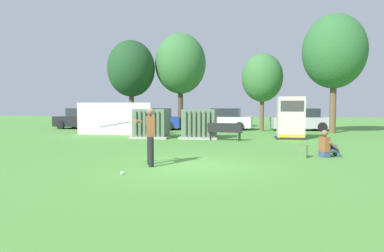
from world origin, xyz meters
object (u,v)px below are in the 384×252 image
(transformer_west, at_px, (151,124))
(transformer_mid_west, at_px, (200,124))
(generator_enclosure, at_px, (291,118))
(parked_car_leftmost, at_px, (82,119))
(parked_car_left_of_center, at_px, (154,120))
(sports_ball, at_px, (122,173))
(seated_spectator, at_px, (327,146))
(batter, at_px, (148,133))
(park_bench, at_px, (225,130))
(parked_car_right_of_center, at_px, (224,120))
(parked_car_rightmost, at_px, (301,120))
(backpack, at_px, (302,151))

(transformer_west, height_order, transformer_mid_west, same)
(transformer_mid_west, relative_size, generator_enclosure, 0.91)
(parked_car_leftmost, bearing_deg, transformer_mid_west, -32.70)
(parked_car_leftmost, xyz_separation_m, parked_car_left_of_center, (5.92, -0.02, 0.00))
(sports_ball, distance_m, parked_car_leftmost, 19.67)
(seated_spectator, bearing_deg, generator_enclosure, 93.82)
(batter, bearing_deg, parked_car_left_of_center, 104.82)
(park_bench, distance_m, parked_car_leftmost, 14.03)
(parked_car_right_of_center, distance_m, parked_car_rightmost, 5.63)
(generator_enclosure, distance_m, sports_ball, 12.40)
(park_bench, bearing_deg, parked_car_rightmost, 58.96)
(park_bench, relative_size, parked_car_leftmost, 0.42)
(sports_ball, bearing_deg, backpack, 37.19)
(sports_ball, distance_m, parked_car_rightmost, 19.15)
(generator_enclosure, xyz_separation_m, parked_car_left_of_center, (-9.36, 6.01, -0.38))
(transformer_west, relative_size, parked_car_right_of_center, 0.49)
(parked_car_rightmost, bearing_deg, parked_car_left_of_center, -176.13)
(transformer_west, relative_size, seated_spectator, 2.18)
(parked_car_left_of_center, relative_size, parked_car_right_of_center, 0.98)
(transformer_west, height_order, generator_enclosure, generator_enclosure)
(transformer_mid_west, relative_size, park_bench, 1.14)
(generator_enclosure, bearing_deg, parked_car_right_of_center, 121.23)
(transformer_west, distance_m, transformer_mid_west, 2.73)
(generator_enclosure, relative_size, park_bench, 1.25)
(sports_ball, distance_m, parked_car_left_of_center, 17.49)
(transformer_mid_west, height_order, park_bench, transformer_mid_west)
(backpack, bearing_deg, transformer_west, 138.59)
(batter, xyz_separation_m, seated_spectator, (5.69, 2.71, -0.60))
(transformer_mid_west, relative_size, sports_ball, 23.33)
(park_bench, bearing_deg, parked_car_left_of_center, 127.74)
(parked_car_right_of_center, bearing_deg, batter, -93.92)
(generator_enclosure, bearing_deg, transformer_mid_west, -173.16)
(seated_spectator, bearing_deg, parked_car_right_of_center, 108.50)
(transformer_mid_west, xyz_separation_m, generator_enclosure, (4.96, 0.59, 0.35))
(parked_car_left_of_center, relative_size, parked_car_rightmost, 0.97)
(transformer_mid_west, height_order, batter, batter)
(generator_enclosure, xyz_separation_m, parked_car_leftmost, (-15.28, 6.03, -0.38))
(batter, xyz_separation_m, parked_car_left_of_center, (-4.13, 15.61, -0.22))
(transformer_mid_west, relative_size, parked_car_leftmost, 0.48)
(transformer_mid_west, xyz_separation_m, seated_spectator, (5.41, -6.29, -0.41))
(batter, bearing_deg, parked_car_leftmost, 122.73)
(sports_ball, height_order, parked_car_left_of_center, parked_car_left_of_center)
(batter, bearing_deg, transformer_west, 105.43)
(transformer_mid_west, distance_m, parked_car_leftmost, 12.27)
(sports_ball, height_order, backpack, backpack)
(transformer_west, distance_m, parked_car_left_of_center, 6.96)
(transformer_west, bearing_deg, transformer_mid_west, 3.14)
(parked_car_rightmost, bearing_deg, transformer_west, -140.81)
(park_bench, relative_size, seated_spectator, 1.91)
(parked_car_leftmost, distance_m, parked_car_right_of_center, 11.19)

